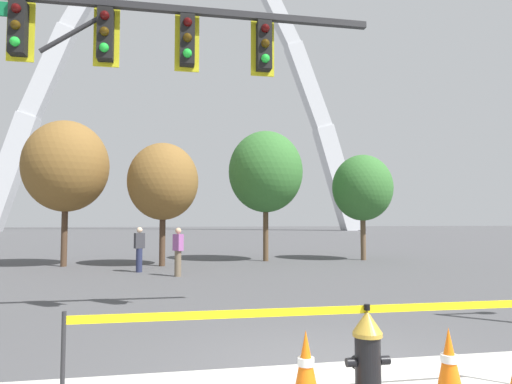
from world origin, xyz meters
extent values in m
plane|color=#474749|center=(0.00, 0.00, 0.00)|extent=(240.00, 240.00, 0.00)
cylinder|color=black|center=(0.04, -0.97, 0.36)|extent=(0.26, 0.26, 0.62)
cylinder|color=#A8842D|center=(0.04, -0.97, 0.69)|extent=(0.30, 0.30, 0.04)
cone|color=#A8842D|center=(0.04, -0.97, 0.82)|extent=(0.30, 0.30, 0.22)
cylinder|color=black|center=(0.04, -0.97, 0.96)|extent=(0.06, 0.06, 0.06)
cylinder|color=black|center=(-0.14, -0.97, 0.42)|extent=(0.10, 0.09, 0.09)
cylinder|color=black|center=(0.22, -0.97, 0.42)|extent=(0.10, 0.09, 0.09)
cylinder|color=black|center=(0.04, -0.77, 0.33)|extent=(0.13, 0.14, 0.13)
cylinder|color=black|center=(0.04, -0.69, 0.33)|extent=(0.15, 0.03, 0.15)
cylinder|color=#232326|center=(-2.87, -0.92, 0.51)|extent=(0.04, 0.04, 1.02)
cube|color=yellow|center=(-0.41, -0.94, 0.94)|extent=(4.92, 0.05, 0.08)
cone|color=orange|center=(-0.57, -0.84, 0.38)|extent=(0.28, 0.28, 0.70)
cylinder|color=white|center=(-0.57, -0.84, 0.42)|extent=(0.17, 0.17, 0.08)
cone|color=orange|center=(0.92, -1.01, 0.38)|extent=(0.28, 0.28, 0.70)
cylinder|color=white|center=(0.92, -1.01, 0.42)|extent=(0.17, 0.17, 0.08)
cube|color=#232326|center=(-2.08, 2.63, 5.60)|extent=(7.60, 0.12, 0.12)
cylinder|color=#232326|center=(-3.60, 2.63, 5.05)|extent=(1.11, 0.08, 0.81)
cube|color=black|center=(-4.48, 2.63, 5.05)|extent=(0.26, 0.24, 0.90)
cube|color=gold|center=(-4.48, 2.77, 5.05)|extent=(0.44, 0.03, 1.04)
sphere|color=#360606|center=(-4.48, 2.50, 5.33)|extent=(0.16, 0.16, 0.16)
sphere|color=#392706|center=(-4.48, 2.50, 5.05)|extent=(0.16, 0.16, 0.16)
sphere|color=green|center=(-4.48, 2.50, 4.77)|extent=(0.16, 0.16, 0.16)
cube|color=black|center=(-3.08, 2.63, 5.05)|extent=(0.26, 0.24, 0.90)
cube|color=gold|center=(-3.08, 2.77, 5.05)|extent=(0.44, 0.03, 1.04)
sphere|color=#360606|center=(-3.08, 2.50, 5.33)|extent=(0.16, 0.16, 0.16)
sphere|color=#392706|center=(-3.08, 2.50, 5.05)|extent=(0.16, 0.16, 0.16)
sphere|color=green|center=(-3.08, 2.50, 4.77)|extent=(0.16, 0.16, 0.16)
cube|color=black|center=(-1.68, 2.63, 5.05)|extent=(0.26, 0.24, 0.90)
cube|color=gold|center=(-1.68, 2.77, 5.05)|extent=(0.44, 0.03, 1.04)
sphere|color=#360606|center=(-1.68, 2.50, 5.33)|extent=(0.16, 0.16, 0.16)
sphere|color=#392706|center=(-1.68, 2.50, 5.05)|extent=(0.16, 0.16, 0.16)
sphere|color=green|center=(-1.68, 2.50, 4.77)|extent=(0.16, 0.16, 0.16)
cube|color=black|center=(-0.28, 2.63, 5.05)|extent=(0.26, 0.24, 0.90)
cube|color=gold|center=(-0.28, 2.77, 5.05)|extent=(0.44, 0.03, 1.04)
sphere|color=#360606|center=(-0.28, 2.50, 5.33)|extent=(0.16, 0.16, 0.16)
sphere|color=#392706|center=(-0.28, 2.50, 5.05)|extent=(0.16, 0.16, 0.16)
sphere|color=green|center=(-0.28, 2.50, 4.77)|extent=(0.16, 0.16, 0.16)
cube|color=silver|center=(-26.80, 69.64, 9.03)|extent=(8.37, 3.11, 19.04)
cube|color=silver|center=(-21.44, 69.64, 25.29)|extent=(8.00, 2.78, 15.51)
cube|color=silver|center=(16.08, 69.64, 37.93)|extent=(7.60, 2.45, 12.02)
cube|color=silver|center=(21.44, 69.64, 25.29)|extent=(8.00, 2.78, 15.51)
cube|color=silver|center=(26.80, 69.64, 9.03)|extent=(8.37, 3.11, 19.04)
cylinder|color=#473323|center=(-6.13, 13.81, 1.25)|extent=(0.24, 0.24, 2.51)
ellipsoid|color=brown|center=(-6.13, 13.81, 4.01)|extent=(3.35, 3.35, 3.68)
cylinder|color=#473323|center=(-2.28, 13.26, 1.07)|extent=(0.24, 0.24, 2.13)
ellipsoid|color=brown|center=(-2.28, 13.26, 3.41)|extent=(2.84, 2.84, 3.13)
cylinder|color=brown|center=(2.27, 14.65, 1.26)|extent=(0.24, 0.24, 2.53)
ellipsoid|color=#336B2D|center=(2.27, 14.65, 4.05)|extent=(3.37, 3.37, 3.71)
cylinder|color=brown|center=(6.81, 14.32, 1.05)|extent=(0.24, 0.24, 2.10)
ellipsoid|color=#336B2D|center=(6.81, 14.32, 3.35)|extent=(2.79, 2.79, 3.07)
cylinder|color=#232847|center=(-3.04, 11.24, 0.42)|extent=(0.22, 0.22, 0.84)
cube|color=#333338|center=(-3.04, 11.24, 1.11)|extent=(0.39, 0.33, 0.54)
sphere|color=beige|center=(-3.04, 11.24, 1.49)|extent=(0.20, 0.20, 0.20)
cylinder|color=brown|center=(-1.70, 9.77, 0.42)|extent=(0.22, 0.22, 0.84)
cube|color=#995193|center=(-1.70, 9.77, 1.11)|extent=(0.36, 0.39, 0.54)
sphere|color=tan|center=(-1.70, 9.77, 1.49)|extent=(0.20, 0.20, 0.20)
camera|label=1|loc=(-1.92, -5.31, 1.85)|focal=31.58mm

